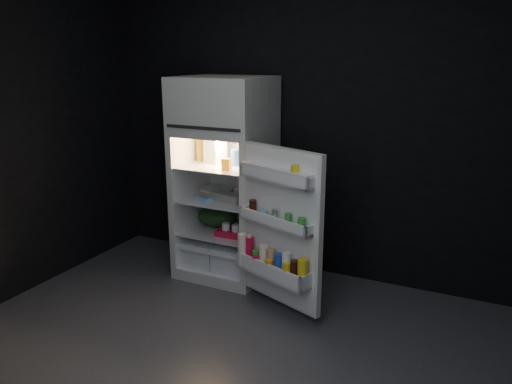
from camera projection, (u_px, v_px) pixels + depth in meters
The scene contains 17 objects.
floor at pixel (216, 365), 3.26m from camera, with size 4.00×3.40×0.00m, color #47474C.
wall_back at pixel (311, 126), 4.38m from camera, with size 4.00×0.00×2.70m, color black.
refrigerator at pixel (226, 171), 4.42m from camera, with size 0.76×0.71×1.78m.
fridge_door at pixel (279, 231), 3.75m from camera, with size 0.74×0.43×1.22m.
milk_jug at pixel (215, 149), 4.41m from camera, with size 0.15×0.15×0.24m, color white.
mayo_jar at pixel (238, 157), 4.32m from camera, with size 0.11×0.11×0.14m, color #2142B3.
jam_jar at pixel (249, 161), 4.22m from camera, with size 0.09×0.09×0.13m, color black.
amber_bottle at pixel (200, 148), 4.51m from camera, with size 0.07×0.07×0.22m, color gold.
small_carton at pixel (227, 164), 4.14m from camera, with size 0.07×0.05×0.10m, color orange.
egg_carton at pixel (227, 197), 4.33m from camera, with size 0.30×0.11×0.07m, color gray.
pie at pixel (216, 191), 4.59m from camera, with size 0.31×0.31×0.04m, color tan.
flat_package at pixel (203, 199), 4.34m from camera, with size 0.16×0.08×0.04m, color #81ABC7.
wrapped_pkg at pixel (250, 193), 4.48m from camera, with size 0.13×0.11×0.05m, color #F4E5C7.
produce_bag at pixel (218, 216), 4.58m from camera, with size 0.37×0.31×0.20m, color #193815.
yogurt_tray at pixel (232, 233), 4.35m from camera, with size 0.27×0.15×0.05m, color red.
small_can_red at pixel (247, 222), 4.58m from camera, with size 0.06×0.06×0.09m, color red.
small_can_silver at pixel (257, 225), 4.51m from camera, with size 0.07×0.07×0.09m, color silver.
Camera 1 is at (1.47, -2.44, 1.97)m, focal length 35.00 mm.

